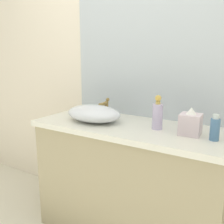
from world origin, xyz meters
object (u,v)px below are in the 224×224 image
at_px(soap_dispenser, 158,115).
at_px(lotion_bottle, 215,129).
at_px(sink_basin, 94,113).
at_px(tissue_box, 190,123).

xyz_separation_m(soap_dispenser, lotion_bottle, (0.36, -0.04, -0.03)).
bearing_deg(soap_dispenser, sink_basin, -172.71).
distance_m(sink_basin, soap_dispenser, 0.47).
bearing_deg(lotion_bottle, sink_basin, -178.76).
height_order(sink_basin, soap_dispenser, soap_dispenser).
bearing_deg(lotion_bottle, tissue_box, 166.42).
bearing_deg(lotion_bottle, soap_dispenser, 173.42).
height_order(soap_dispenser, lotion_bottle, soap_dispenser).
bearing_deg(tissue_box, soap_dispenser, 178.31).
relative_size(sink_basin, lotion_bottle, 2.77).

